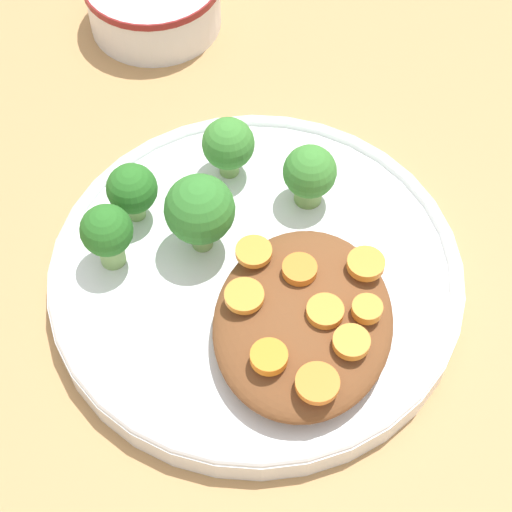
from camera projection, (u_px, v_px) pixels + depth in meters
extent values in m
plane|color=tan|center=(256.00, 285.00, 0.59)|extent=(4.00, 4.00, 0.00)
cylinder|color=white|center=(256.00, 277.00, 0.58)|extent=(0.28, 0.28, 0.02)
torus|color=white|center=(256.00, 269.00, 0.57)|extent=(0.28, 0.28, 0.01)
cylinder|color=silver|center=(154.00, 1.00, 0.72)|extent=(0.11, 0.11, 0.05)
ellipsoid|color=brown|center=(303.00, 321.00, 0.53)|extent=(0.14, 0.11, 0.03)
cylinder|color=#7FA85B|center=(111.00, 250.00, 0.56)|extent=(0.02, 0.02, 0.02)
sphere|color=#286B23|center=(106.00, 230.00, 0.55)|extent=(0.03, 0.03, 0.03)
cylinder|color=#759E51|center=(202.00, 233.00, 0.57)|extent=(0.01, 0.01, 0.03)
sphere|color=#337A2D|center=(200.00, 209.00, 0.55)|extent=(0.05, 0.05, 0.05)
cylinder|color=#759E51|center=(308.00, 190.00, 0.59)|extent=(0.02, 0.02, 0.02)
sphere|color=#3D8433|center=(310.00, 172.00, 0.58)|extent=(0.04, 0.04, 0.04)
cylinder|color=#7FA85B|center=(229.00, 162.00, 0.61)|extent=(0.01, 0.01, 0.02)
sphere|color=#3D8433|center=(228.00, 144.00, 0.59)|extent=(0.04, 0.04, 0.04)
cylinder|color=#7FA85B|center=(135.00, 206.00, 0.59)|extent=(0.01, 0.01, 0.02)
sphere|color=#286B23|center=(132.00, 189.00, 0.57)|extent=(0.03, 0.03, 0.03)
cylinder|color=orange|center=(269.00, 357.00, 0.50)|extent=(0.02, 0.02, 0.01)
cylinder|color=orange|center=(300.00, 269.00, 0.53)|extent=(0.02, 0.02, 0.01)
cylinder|color=orange|center=(325.00, 311.00, 0.51)|extent=(0.02, 0.02, 0.01)
cylinder|color=orange|center=(317.00, 383.00, 0.49)|extent=(0.03, 0.03, 0.00)
cylinder|color=orange|center=(238.00, 295.00, 0.52)|extent=(0.02, 0.02, 0.00)
cylinder|color=orange|center=(367.00, 309.00, 0.51)|extent=(0.02, 0.02, 0.01)
cylinder|color=orange|center=(366.00, 264.00, 0.53)|extent=(0.02, 0.02, 0.01)
cylinder|color=orange|center=(351.00, 342.00, 0.50)|extent=(0.02, 0.02, 0.01)
cylinder|color=orange|center=(259.00, 252.00, 0.54)|extent=(0.02, 0.02, 0.00)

